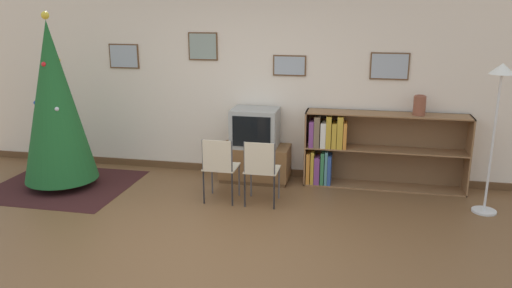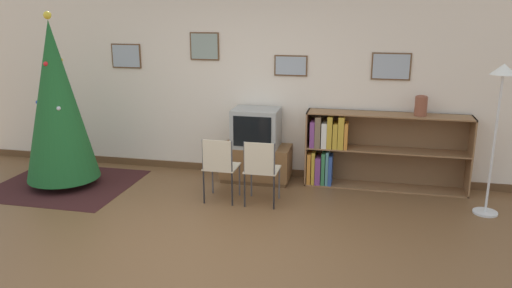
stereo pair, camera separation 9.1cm
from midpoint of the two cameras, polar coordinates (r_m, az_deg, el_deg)
name	(u,v)px [view 1 (the left image)]	position (r m, az deg, el deg)	size (l,w,h in m)	color
ground_plane	(196,254)	(5.06, -7.45, -12.38)	(24.00, 24.00, 0.00)	brown
wall_back	(251,81)	(7.03, -0.96, 7.26)	(8.67, 0.11, 2.70)	silver
area_rug	(64,185)	(7.30, -21.47, -4.43)	(1.81, 1.60, 0.01)	#381919
christmas_tree	(55,103)	(7.02, -22.37, 4.38)	(0.95, 0.95, 2.29)	maroon
tv_console	(255,163)	(6.95, -0.48, -2.19)	(0.95, 0.50, 0.49)	brown
television	(255,128)	(6.81, -0.49, 1.88)	(0.63, 0.49, 0.52)	#9E9E99
folding_chair_left	(220,166)	(6.12, -4.62, -2.50)	(0.40, 0.40, 0.82)	beige
folding_chair_right	(261,168)	(6.00, 0.13, -2.81)	(0.40, 0.40, 0.82)	beige
bookshelf	(356,148)	(6.81, 11.00, -0.49)	(2.11, 0.36, 1.01)	olive
vase	(420,105)	(6.69, 17.82, 4.27)	(0.16, 0.16, 0.26)	brown
standing_lamp	(498,100)	(6.18, 25.58, 4.57)	(0.28, 0.28, 1.75)	silver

